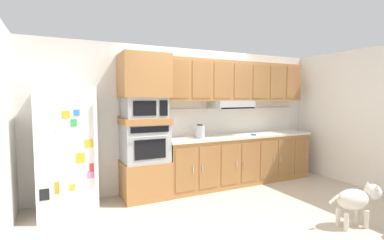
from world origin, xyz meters
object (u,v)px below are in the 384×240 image
Objects in this scene: refrigerator at (66,150)px; screwdriver at (254,135)px; microwave at (144,108)px; electric_kettle at (200,132)px; dog at (358,199)px; built_in_oven at (145,143)px.

screwdriver is at bearing -1.70° from refrigerator.
microwave is 2.11m from screwdriver.
microwave reaches higher than electric_kettle.
dog is (0.04, -2.01, -0.58)m from screwdriver.
refrigerator is 2.73× the size of microwave.
dog is at bearing -88.76° from screwdriver.
refrigerator is at bearing 159.74° from dog.
electric_kettle is (-1.07, 0.12, 0.10)m from screwdriver.
microwave reaches higher than dog.
microwave is at bearing 175.44° from screwdriver.
dog is (2.09, -2.18, -0.54)m from built_in_oven.
dog is at bearing -33.05° from refrigerator.
electric_kettle is (0.97, -0.05, 0.13)m from built_in_oven.
built_in_oven is 2.05m from screwdriver.
screwdriver reaches higher than dog.
refrigerator is 2.13m from electric_kettle.
electric_kettle is (2.12, 0.02, 0.15)m from refrigerator.
electric_kettle is at bearing -2.79° from microwave.
screwdriver is at bearing 104.03° from dog.
microwave is 3.21m from dog.
built_in_oven is at bearing 146.58° from dog.
refrigerator is at bearing -176.64° from microwave.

